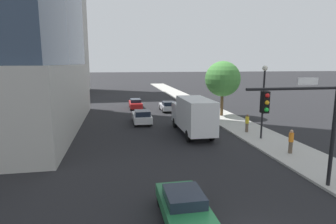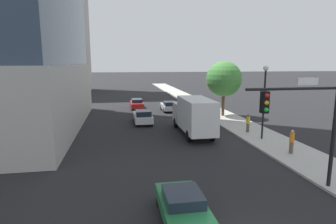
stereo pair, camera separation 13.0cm
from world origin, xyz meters
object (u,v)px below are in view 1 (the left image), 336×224
at_px(street_lamp, 264,92).
at_px(street_tree, 223,79).
at_px(car_red, 135,104).
at_px(construction_building, 48,9).
at_px(traffic_light_pole, 305,114).
at_px(pedestrian_yellow_shirt, 247,123).
at_px(pedestrian_orange_shirt, 291,141).
at_px(car_white, 142,117).
at_px(car_silver, 168,106).
at_px(car_green, 184,206).
at_px(box_truck, 193,115).

height_order(street_lamp, street_tree, street_tree).
bearing_deg(street_tree, car_red, 141.20).
height_order(construction_building, traffic_light_pole, construction_building).
relative_size(construction_building, pedestrian_yellow_shirt, 24.79).
bearing_deg(pedestrian_yellow_shirt, pedestrian_orange_shirt, -87.92).
xyz_separation_m(construction_building, car_white, (16.68, -36.56, -17.24)).
relative_size(street_lamp, pedestrian_yellow_shirt, 3.66).
bearing_deg(pedestrian_orange_shirt, traffic_light_pole, -120.03).
xyz_separation_m(traffic_light_pole, pedestrian_yellow_shirt, (2.79, 11.67, -3.07)).
bearing_deg(pedestrian_yellow_shirt, street_tree, 84.85).
height_order(street_lamp, car_red, street_lamp).
xyz_separation_m(construction_building, pedestrian_orange_shirt, (26.27, -49.31, -16.96)).
distance_m(construction_building, car_silver, 39.94).
distance_m(car_silver, car_white, 8.39).
xyz_separation_m(car_white, car_green, (0.00, -19.68, -0.09)).
distance_m(car_silver, pedestrian_yellow_shirt, 14.50).
bearing_deg(street_lamp, car_white, 137.80).
distance_m(pedestrian_yellow_shirt, pedestrian_orange_shirt, 6.44).
bearing_deg(car_white, car_red, 90.00).
bearing_deg(pedestrian_orange_shirt, pedestrian_yellow_shirt, 92.08).
height_order(street_lamp, box_truck, street_lamp).
relative_size(car_green, box_truck, 0.52).
height_order(street_tree, pedestrian_yellow_shirt, street_tree).
bearing_deg(pedestrian_orange_shirt, street_tree, 87.97).
bearing_deg(car_green, car_silver, 81.07).
height_order(construction_building, street_lamp, construction_building).
bearing_deg(street_lamp, box_truck, 151.66).
height_order(construction_building, car_red, construction_building).
height_order(car_red, pedestrian_yellow_shirt, pedestrian_yellow_shirt).
bearing_deg(car_red, car_white, -90.00).
xyz_separation_m(street_lamp, car_red, (-9.54, 18.92, -3.47)).
relative_size(street_tree, car_red, 1.43).
bearing_deg(street_tree, car_green, -114.88).
xyz_separation_m(car_silver, pedestrian_orange_shirt, (5.36, -20.00, 0.33)).
bearing_deg(car_red, pedestrian_orange_shirt, -67.38).
xyz_separation_m(street_lamp, car_green, (-9.54, -11.03, -3.52)).
height_order(car_white, car_green, car_white).
xyz_separation_m(car_red, car_green, (-0.00, -29.95, -0.05)).
relative_size(traffic_light_pole, car_silver, 1.41).
bearing_deg(pedestrian_orange_shirt, car_white, 126.95).
bearing_deg(car_white, car_green, -90.00).
bearing_deg(construction_building, pedestrian_yellow_shirt, -58.74).
distance_m(traffic_light_pole, street_lamp, 9.80).
xyz_separation_m(traffic_light_pole, box_truck, (-2.34, 12.20, -2.19)).
distance_m(traffic_light_pole, street_tree, 20.44).
bearing_deg(car_white, pedestrian_orange_shirt, -53.05).
xyz_separation_m(traffic_light_pole, car_green, (-6.57, -1.69, -3.42)).
distance_m(construction_building, car_green, 61.17).
relative_size(car_silver, pedestrian_orange_shirt, 2.36).
relative_size(street_lamp, pedestrian_orange_shirt, 3.58).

